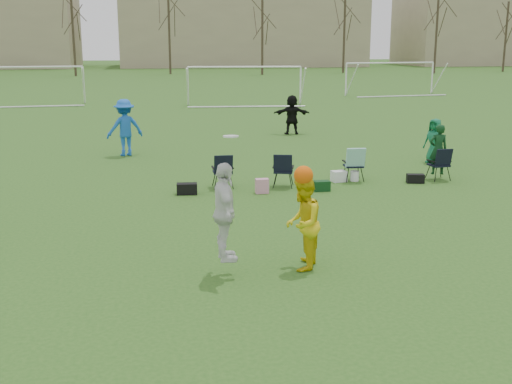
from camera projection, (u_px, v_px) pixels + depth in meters
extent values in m
plane|color=#2A571B|center=(260.00, 300.00, 10.30)|extent=(260.00, 260.00, 0.00)
imported|color=blue|center=(125.00, 128.00, 22.98)|extent=(1.49, 1.15, 2.03)
imported|color=#126540|center=(434.00, 141.00, 21.66)|extent=(0.80, 0.88, 1.51)
imported|color=black|center=(292.00, 115.00, 28.31)|extent=(1.66, 0.69, 1.73)
imported|color=white|center=(225.00, 212.00, 11.04)|extent=(0.47, 1.04, 1.73)
imported|color=yellow|center=(303.00, 223.00, 11.52)|extent=(0.91, 1.01, 1.71)
sphere|color=#EE5B0C|center=(303.00, 175.00, 11.31)|extent=(0.34, 0.34, 0.34)
cylinder|color=white|center=(231.00, 136.00, 10.79)|extent=(0.27, 0.27, 0.03)
imported|color=#0F3719|center=(438.00, 149.00, 19.07)|extent=(0.58, 0.41, 1.50)
cube|color=black|center=(187.00, 189.00, 17.33)|extent=(0.56, 0.32, 0.30)
cube|color=pink|center=(262.00, 186.00, 17.44)|extent=(0.36, 0.23, 0.40)
cube|color=#0F3816|center=(321.00, 186.00, 17.72)|extent=(0.46, 0.29, 0.28)
cube|color=white|center=(339.00, 176.00, 18.87)|extent=(0.47, 0.38, 0.32)
cylinder|color=white|center=(355.00, 176.00, 18.96)|extent=(0.26, 0.26, 0.30)
cube|color=black|center=(415.00, 178.00, 18.71)|extent=(0.54, 0.35, 0.26)
cube|color=black|center=(223.00, 171.00, 18.06)|extent=(0.61, 0.61, 0.96)
cube|color=black|center=(283.00, 170.00, 18.15)|extent=(0.73, 0.73, 0.96)
cube|color=black|center=(353.00, 165.00, 18.95)|extent=(0.62, 0.62, 0.96)
cube|color=black|center=(439.00, 164.00, 19.07)|extent=(0.67, 0.67, 0.96)
cylinder|color=white|center=(84.00, 85.00, 42.13)|extent=(0.12, 0.12, 2.40)
cylinder|color=white|center=(24.00, 67.00, 41.02)|extent=(7.28, 0.76, 0.12)
cylinder|color=white|center=(188.00, 86.00, 41.11)|extent=(0.12, 0.12, 2.40)
cylinder|color=white|center=(301.00, 86.00, 41.68)|extent=(0.12, 0.12, 2.40)
cylinder|color=white|center=(245.00, 67.00, 41.12)|extent=(7.29, 0.63, 0.12)
cylinder|color=white|center=(346.00, 80.00, 47.89)|extent=(0.12, 0.12, 2.40)
cylinder|color=white|center=(432.00, 78.00, 49.92)|extent=(0.12, 0.12, 2.40)
cylinder|color=white|center=(391.00, 63.00, 48.63)|extent=(7.25, 1.13, 0.12)
cylinder|color=#382B21|center=(73.00, 31.00, 73.45)|extent=(0.28, 0.28, 10.20)
cylinder|color=#382B21|center=(169.00, 27.00, 77.79)|extent=(0.28, 0.28, 11.40)
cylinder|color=#382B21|center=(262.00, 37.00, 76.77)|extent=(0.28, 0.28, 9.00)
cylinder|color=#382B21|center=(344.00, 32.00, 81.11)|extent=(0.28, 0.28, 10.20)
cylinder|color=#382B21|center=(437.00, 27.00, 79.68)|extent=(0.28, 0.28, 11.40)
cylinder|color=#382B21|center=(506.00, 37.00, 84.43)|extent=(0.28, 0.28, 9.00)
cube|color=tan|center=(241.00, 31.00, 103.15)|extent=(38.00, 16.00, 11.00)
cube|color=tan|center=(492.00, 26.00, 109.14)|extent=(30.00, 16.00, 13.00)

